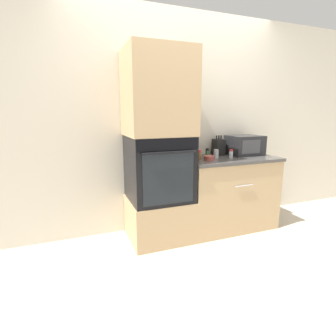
% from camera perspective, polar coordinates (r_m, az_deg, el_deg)
% --- Properties ---
extents(ground_plane, '(12.00, 12.00, 0.00)m').
position_cam_1_polar(ground_plane, '(2.92, 6.44, -16.16)').
color(ground_plane, beige).
extents(wall_back, '(8.00, 0.05, 2.50)m').
position_cam_1_polar(wall_back, '(3.15, 1.67, 9.75)').
color(wall_back, beige).
rests_on(wall_back, ground_plane).
extents(oven_cabinet_base, '(0.66, 0.60, 0.45)m').
position_cam_1_polar(oven_cabinet_base, '(2.95, -1.97, -10.85)').
color(oven_cabinet_base, tan).
rests_on(oven_cabinet_base, ground_plane).
extents(wall_oven, '(0.63, 0.64, 0.69)m').
position_cam_1_polar(wall_oven, '(2.78, -2.03, 0.03)').
color(wall_oven, black).
rests_on(wall_oven, oven_cabinet_base).
extents(oven_cabinet_upper, '(0.66, 0.60, 0.85)m').
position_cam_1_polar(oven_cabinet_upper, '(2.73, -2.18, 15.99)').
color(oven_cabinet_upper, tan).
rests_on(oven_cabinet_upper, wall_oven).
extents(counter_unit, '(1.11, 0.63, 0.86)m').
position_cam_1_polar(counter_unit, '(3.25, 12.78, -5.14)').
color(counter_unit, tan).
rests_on(counter_unit, ground_plane).
extents(microwave, '(0.40, 0.33, 0.24)m').
position_cam_1_polar(microwave, '(3.36, 16.32, 4.79)').
color(microwave, '#232326').
rests_on(microwave, counter_unit).
extents(knife_block, '(0.12, 0.13, 0.24)m').
position_cam_1_polar(knife_block, '(3.28, 10.94, 4.52)').
color(knife_block, black).
rests_on(knife_block, counter_unit).
extents(bowl, '(0.12, 0.12, 0.05)m').
position_cam_1_polar(bowl, '(2.92, 8.91, 2.19)').
color(bowl, '#B24C42').
rests_on(bowl, counter_unit).
extents(condiment_jar_near, '(0.04, 0.04, 0.11)m').
position_cam_1_polar(condiment_jar_near, '(3.07, 8.56, 3.24)').
color(condiment_jar_near, '#427047').
rests_on(condiment_jar_near, counter_unit).
extents(condiment_jar_mid, '(0.04, 0.04, 0.10)m').
position_cam_1_polar(condiment_jar_mid, '(3.11, 13.58, 3.06)').
color(condiment_jar_mid, silver).
rests_on(condiment_jar_mid, counter_unit).
extents(condiment_jar_far, '(0.05, 0.05, 0.11)m').
position_cam_1_polar(condiment_jar_far, '(2.90, 6.83, 2.80)').
color(condiment_jar_far, brown).
rests_on(condiment_jar_far, counter_unit).
extents(condiment_jar_back, '(0.06, 0.06, 0.10)m').
position_cam_1_polar(condiment_jar_back, '(3.04, 10.42, 3.03)').
color(condiment_jar_back, silver).
rests_on(condiment_jar_back, counter_unit).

